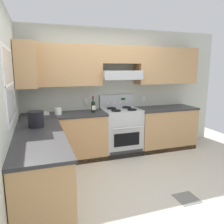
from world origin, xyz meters
The scene contains 11 objects.
ground_plane centered at (0.00, 0.00, 0.00)m, with size 7.04×7.04×0.00m, color beige.
floor_accent_tile centered at (0.61, -0.62, 0.00)m, with size 0.30×0.30×0.01m, color slate.
wall_back centered at (0.41, 1.53, 1.48)m, with size 4.68×0.57×2.55m.
wall_left centered at (-1.59, 0.23, 1.34)m, with size 0.47×4.00×2.55m.
counter_back_run centered at (0.23, 1.24, 0.45)m, with size 3.60×0.65×0.91m.
counter_left_run centered at (-1.24, 0.00, 0.45)m, with size 0.63×1.91×0.91m.
stove centered at (0.38, 1.25, 0.48)m, with size 0.76×0.62×1.20m.
wine_bottle centered at (-0.22, 1.23, 1.03)m, with size 0.08×0.08×0.32m.
bowl centered at (-1.22, 1.35, 0.93)m, with size 0.37×0.22×0.06m.
bucket centered at (-1.27, 0.43, 1.03)m, with size 0.23×0.23×0.23m.
paper_towel_roll centered at (-0.89, 1.23, 0.97)m, with size 0.13×0.13×0.12m.
Camera 1 is at (-1.25, -2.88, 1.74)m, focal length 35.59 mm.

